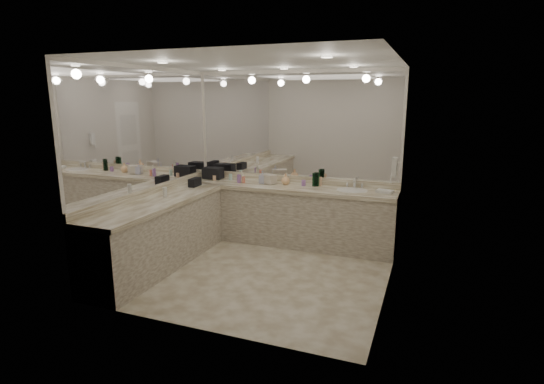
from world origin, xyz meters
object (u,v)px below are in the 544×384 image
at_px(black_toiletry_bag, 213,174).
at_px(soap_bottle_a, 242,177).
at_px(wall_phone, 395,167).
at_px(cream_cosmetic_case, 268,179).
at_px(sink, 352,191).
at_px(hand_towel, 385,191).
at_px(soap_bottle_b, 263,177).
at_px(soap_bottle_c, 286,179).

distance_m(black_toiletry_bag, soap_bottle_a, 0.57).
bearing_deg(wall_phone, cream_cosmetic_case, 164.43).
distance_m(sink, wall_phone, 0.91).
relative_size(hand_towel, soap_bottle_a, 1.21).
bearing_deg(wall_phone, soap_bottle_b, 165.64).
height_order(sink, soap_bottle_c, soap_bottle_c).
distance_m(hand_towel, soap_bottle_b, 1.84).
xyz_separation_m(wall_phone, black_toiletry_bag, (-2.88, 0.57, -0.36)).
xyz_separation_m(cream_cosmetic_case, soap_bottle_c, (0.27, 0.04, 0.02)).
bearing_deg(wall_phone, hand_towel, 106.43).
relative_size(cream_cosmetic_case, soap_bottle_b, 1.19).
xyz_separation_m(cream_cosmetic_case, soap_bottle_b, (-0.08, -0.02, 0.03)).
distance_m(wall_phone, soap_bottle_a, 2.40).
height_order(soap_bottle_b, soap_bottle_c, soap_bottle_b).
xyz_separation_m(sink, hand_towel, (0.45, 0.02, 0.02)).
distance_m(black_toiletry_bag, cream_cosmetic_case, 0.98).
xyz_separation_m(black_toiletry_bag, soap_bottle_c, (1.25, -0.00, -0.00)).
bearing_deg(sink, hand_towel, 2.07).
bearing_deg(sink, black_toiletry_bag, 178.29).
bearing_deg(sink, soap_bottle_c, 176.25).
xyz_separation_m(sink, wall_phone, (0.61, -0.50, 0.46)).
xyz_separation_m(sink, soap_bottle_c, (-1.03, 0.07, 0.09)).
distance_m(wall_phone, cream_cosmetic_case, 2.01).
xyz_separation_m(cream_cosmetic_case, hand_towel, (1.75, -0.01, -0.05)).
bearing_deg(soap_bottle_a, soap_bottle_b, 5.78).
distance_m(hand_towel, soap_bottle_c, 1.48).
bearing_deg(hand_towel, soap_bottle_b, -179.76).
bearing_deg(wall_phone, black_toiletry_bag, 168.84).
distance_m(soap_bottle_b, soap_bottle_c, 0.36).
bearing_deg(soap_bottle_a, hand_towel, 1.10).
bearing_deg(hand_towel, soap_bottle_c, 178.03).
relative_size(wall_phone, soap_bottle_c, 1.41).
xyz_separation_m(sink, cream_cosmetic_case, (-1.30, 0.03, 0.07)).
bearing_deg(wall_phone, soap_bottle_c, 160.83).
distance_m(wall_phone, hand_towel, 0.69).
bearing_deg(cream_cosmetic_case, sink, 22.49).
xyz_separation_m(sink, black_toiletry_bag, (-2.27, 0.07, 0.09)).
distance_m(sink, soap_bottle_a, 1.72).
xyz_separation_m(soap_bottle_b, soap_bottle_c, (0.35, 0.06, -0.01)).
xyz_separation_m(soap_bottle_a, soap_bottle_c, (0.69, 0.09, -0.01)).
xyz_separation_m(wall_phone, soap_bottle_c, (-1.63, 0.57, -0.37)).
bearing_deg(hand_towel, cream_cosmetic_case, 179.55).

